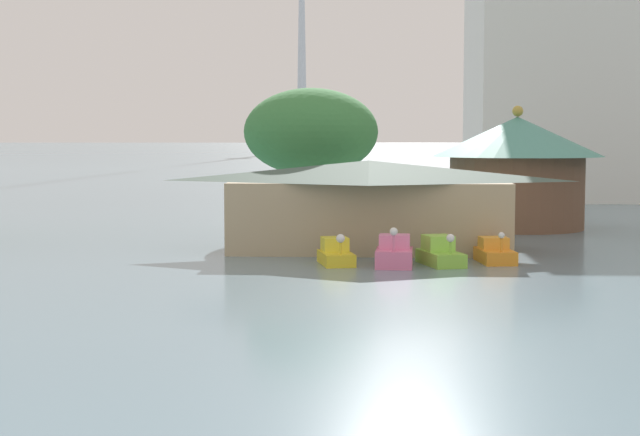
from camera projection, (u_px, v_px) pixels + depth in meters
pedal_boat_yellow at (336, 254)px, 43.85m from camera, size 1.91×2.88×1.50m
pedal_boat_pink at (394, 254)px, 43.11m from camera, size 1.75×2.54×1.86m
pedal_boat_lime at (440, 253)px, 43.67m from camera, size 2.22×3.18×1.53m
pedal_boat_orange at (495, 252)px, 44.47m from camera, size 1.77×2.84×1.53m
boathouse at (369, 204)px, 49.14m from camera, size 15.13×6.90×4.62m
green_roof_pavilion at (517, 166)px, 60.92m from camera, size 10.81×10.81×7.80m
shoreline_tree_mid at (311, 132)px, 57.73m from camera, size 8.09×8.09×8.75m
background_building_block at (594, 68)px, 91.31m from camera, size 23.50×19.29×24.68m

